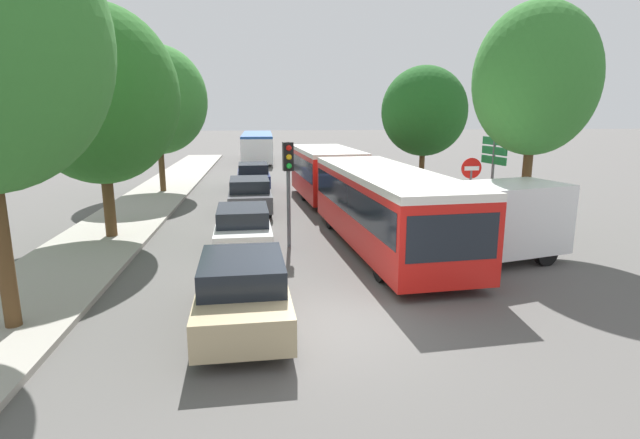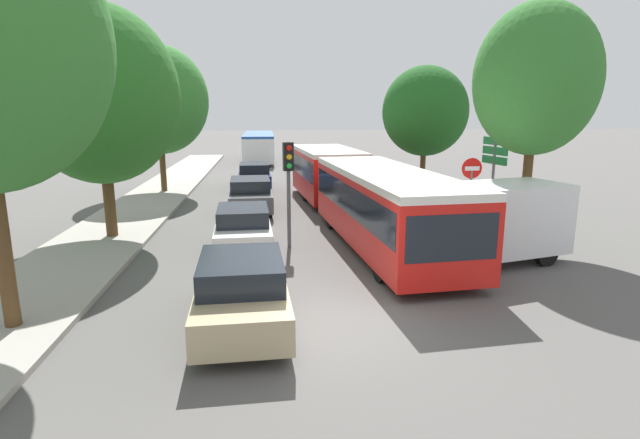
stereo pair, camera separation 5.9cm
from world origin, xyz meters
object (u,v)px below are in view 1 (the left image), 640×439
Objects in this scene: traffic_light at (288,171)px; no_entry_sign at (470,186)px; city_bus_rear at (257,145)px; queued_car_navy at (253,176)px; queued_car_graphite at (250,195)px; queued_car_tan at (243,291)px; tree_right_mid at (425,114)px; tree_right_near at (533,84)px; articulated_bus at (355,187)px; queued_car_white at (243,228)px; white_van at (488,221)px; tree_left_far at (157,100)px; tree_left_mid at (100,100)px; direction_sign_post at (493,162)px.

traffic_light is 1.21× the size of no_entry_sign.
city_bus_rear is 3.27× the size of traffic_light.
queued_car_navy is 12.77m from traffic_light.
queued_car_tan is at bearing 178.52° from queued_car_graphite.
no_entry_sign is at bearing -129.13° from queued_car_graphite.
no_entry_sign is at bearing -98.19° from tree_right_mid.
no_entry_sign reaches higher than queued_car_tan.
tree_right_near reaches higher than tree_right_mid.
articulated_bus reaches higher than queued_car_white.
queued_car_navy is 1.24× the size of traffic_light.
tree_left_far is at bearing -63.92° from white_van.
traffic_light is 0.44× the size of tree_left_far.
white_van is (6.90, 3.59, 0.49)m from queued_car_tan.
queued_car_tan is at bearing -74.20° from tree_left_far.
tree_left_far is (-4.69, 11.55, 4.17)m from queued_car_white.
white_van is 2.78m from no_entry_sign.
tree_right_near is (9.17, -6.36, 4.45)m from queued_car_graphite.
queued_car_navy is 0.64× the size of tree_right_mid.
no_entry_sign is at bearing -6.24° from tree_left_mid.
traffic_light reaches higher than articulated_bus.
direction_sign_post is (8.78, -26.81, 1.18)m from city_bus_rear.
city_bus_rear is at bearing -2.57° from queued_car_navy.
city_bus_rear is 28.25m from traffic_light.
queued_car_white is 13.15m from tree_left_far.
tree_right_mid reaches higher than traffic_light.
white_van is 1.48× the size of direction_sign_post.
tree_left_mid is 1.18× the size of tree_right_mid.
queued_car_tan is 0.56× the size of tree_left_mid.
queued_car_white is 7.76m from no_entry_sign.
queued_car_navy is 12.56m from tree_left_mid.
articulated_bus is at bearing -126.17° from queued_car_graphite.
queued_car_navy is 6.44m from tree_left_far.
tree_left_mid is (-4.65, -10.96, 3.99)m from queued_car_navy.
city_bus_rear is 28.24m from direction_sign_post.
tree_left_mid reaches higher than queued_car_white.
white_van is at bearing 53.50° from direction_sign_post.
tree_right_mid is (9.00, 9.79, 3.49)m from queued_car_white.
tree_left_far is (-8.92, 8.21, 3.42)m from articulated_bus.
queued_car_navy is (0.04, 6.60, -0.02)m from queued_car_graphite.
tree_right_mid is at bearing -7.31° from tree_left_far.
queued_car_graphite reaches higher than queued_car_navy.
queued_car_navy is 1.49× the size of no_entry_sign.
direction_sign_post reaches higher than no_entry_sign.
city_bus_rear is 22.23m from queued_car_graphite.
queued_car_white is at bearing -0.11° from queued_car_tan.
traffic_light reaches higher than city_bus_rear.
queued_car_graphite is 6.60m from queued_car_navy.
direction_sign_post is (1.29, 1.11, 0.69)m from no_entry_sign.
direction_sign_post is 3.19m from tree_right_near.
no_entry_sign is 1.84m from direction_sign_post.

